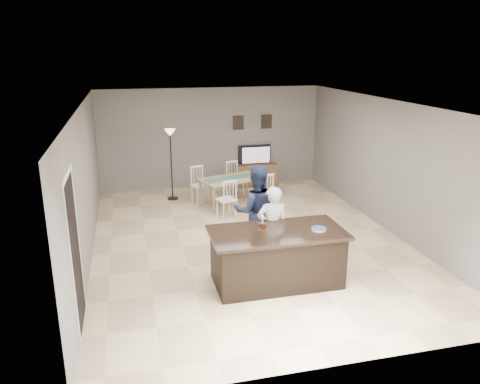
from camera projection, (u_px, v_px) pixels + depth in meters
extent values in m
plane|color=#CFB584|center=(248.00, 240.00, 9.35)|extent=(8.00, 8.00, 0.00)
plane|color=slate|center=(211.00, 138.00, 12.67)|extent=(6.00, 0.00, 6.00)
plane|color=slate|center=(339.00, 265.00, 5.24)|extent=(6.00, 0.00, 6.00)
plane|color=slate|center=(85.00, 186.00, 8.28)|extent=(0.00, 8.00, 8.00)
plane|color=slate|center=(389.00, 166.00, 9.64)|extent=(0.00, 8.00, 8.00)
plane|color=white|center=(249.00, 104.00, 8.56)|extent=(8.00, 8.00, 0.00)
cube|color=black|center=(277.00, 258.00, 7.56)|extent=(2.00, 1.00, 0.85)
cube|color=black|center=(277.00, 233.00, 7.42)|extent=(2.15, 1.10, 0.05)
cube|color=brown|center=(256.00, 175.00, 13.04)|extent=(1.20, 0.40, 0.60)
imported|color=black|center=(255.00, 155.00, 12.94)|extent=(0.91, 0.12, 0.53)
plane|color=orange|center=(256.00, 155.00, 12.86)|extent=(0.78, 0.00, 0.78)
cube|color=black|center=(238.00, 123.00, 12.70)|extent=(0.30, 0.02, 0.38)
cube|color=black|center=(267.00, 122.00, 12.88)|extent=(0.30, 0.02, 0.38)
plane|color=black|center=(76.00, 254.00, 6.23)|extent=(0.00, 2.10, 2.10)
plane|color=white|center=(67.00, 175.00, 5.91)|extent=(0.00, 1.02, 1.02)
imported|color=silver|center=(272.00, 228.00, 8.00)|extent=(0.56, 0.39, 1.47)
imported|color=#1B233D|center=(256.00, 211.00, 8.47)|extent=(0.92, 0.77, 1.70)
cylinder|color=gold|center=(262.00, 229.00, 7.49)|extent=(0.15, 0.15, 0.00)
cylinder|color=#371C0F|center=(263.00, 226.00, 7.47)|extent=(0.11, 0.11, 0.10)
cylinder|color=white|center=(263.00, 220.00, 7.44)|extent=(0.02, 0.02, 0.11)
sphere|color=#FFBF4C|center=(263.00, 216.00, 7.42)|extent=(0.02, 0.02, 0.02)
cylinder|color=white|center=(319.00, 230.00, 7.45)|extent=(0.23, 0.23, 0.01)
cylinder|color=white|center=(319.00, 229.00, 7.45)|extent=(0.23, 0.23, 0.01)
cylinder|color=white|center=(319.00, 228.00, 7.45)|extent=(0.23, 0.23, 0.01)
cylinder|color=#305395|center=(319.00, 228.00, 7.45)|extent=(0.24, 0.24, 0.00)
cube|color=#A07757|center=(231.00, 179.00, 11.25)|extent=(1.66, 1.25, 0.04)
cylinder|color=#A07757|center=(214.00, 201.00, 10.74)|extent=(0.06, 0.06, 0.66)
cylinder|color=#A07757|center=(247.00, 185.00, 11.97)|extent=(0.06, 0.06, 0.66)
cube|color=#3D6E56|center=(231.00, 178.00, 11.25)|extent=(1.33, 0.71, 0.01)
cube|color=white|center=(226.00, 199.00, 10.55)|extent=(0.48, 0.47, 0.04)
cylinder|color=white|center=(224.00, 212.00, 10.41)|extent=(0.03, 0.03, 0.40)
cylinder|color=white|center=(229.00, 206.00, 10.81)|extent=(0.03, 0.03, 0.40)
cube|color=white|center=(230.00, 182.00, 10.28)|extent=(0.34, 0.14, 0.05)
cube|color=white|center=(263.00, 193.00, 11.06)|extent=(0.48, 0.47, 0.04)
cylinder|color=white|center=(261.00, 204.00, 10.92)|extent=(0.03, 0.03, 0.40)
cylinder|color=white|center=(265.00, 199.00, 11.32)|extent=(0.03, 0.03, 0.40)
cube|color=white|center=(268.00, 175.00, 10.79)|extent=(0.34, 0.14, 0.05)
cube|color=white|center=(200.00, 186.00, 11.60)|extent=(0.48, 0.47, 0.04)
cylinder|color=white|center=(203.00, 192.00, 11.86)|extent=(0.03, 0.03, 0.40)
cylinder|color=white|center=(197.00, 197.00, 11.46)|extent=(0.03, 0.03, 0.40)
cube|color=white|center=(197.00, 166.00, 11.60)|extent=(0.34, 0.14, 0.05)
cube|color=white|center=(235.00, 180.00, 12.11)|extent=(0.48, 0.47, 0.04)
cylinder|color=white|center=(237.00, 186.00, 12.37)|extent=(0.03, 0.03, 0.40)
cylinder|color=white|center=(233.00, 190.00, 11.97)|extent=(0.03, 0.03, 0.40)
cube|color=white|center=(232.00, 161.00, 12.11)|extent=(0.34, 0.14, 0.05)
cylinder|color=black|center=(173.00, 198.00, 11.94)|extent=(0.27, 0.27, 0.03)
cylinder|color=black|center=(171.00, 167.00, 11.70)|extent=(0.03, 0.03, 1.65)
cone|color=#F1BF85|center=(170.00, 133.00, 11.45)|extent=(0.27, 0.27, 0.17)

